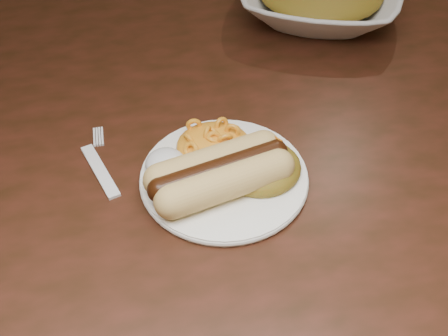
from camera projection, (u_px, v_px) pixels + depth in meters
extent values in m
cube|color=#421A12|center=(158.00, 134.00, 0.73)|extent=(1.60, 0.90, 0.04)
cylinder|color=#421A12|center=(432.00, 111.00, 1.35)|extent=(0.07, 0.07, 0.71)
cylinder|color=white|center=(224.00, 177.00, 0.64)|extent=(0.23, 0.23, 0.01)
cylinder|color=tan|center=(223.00, 183.00, 0.60)|extent=(0.14, 0.07, 0.04)
cylinder|color=tan|center=(217.00, 163.00, 0.62)|extent=(0.14, 0.07, 0.04)
cylinder|color=black|center=(220.00, 170.00, 0.61)|extent=(0.15, 0.06, 0.03)
ellipsoid|color=yellow|center=(213.00, 137.00, 0.65)|extent=(0.10, 0.09, 0.04)
ellipsoid|color=silver|center=(165.00, 160.00, 0.63)|extent=(0.06, 0.06, 0.03)
ellipsoid|color=#BA4210|center=(261.00, 163.00, 0.63)|extent=(0.10, 0.09, 0.04)
cube|color=white|center=(100.00, 171.00, 0.65)|extent=(0.05, 0.12, 0.00)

